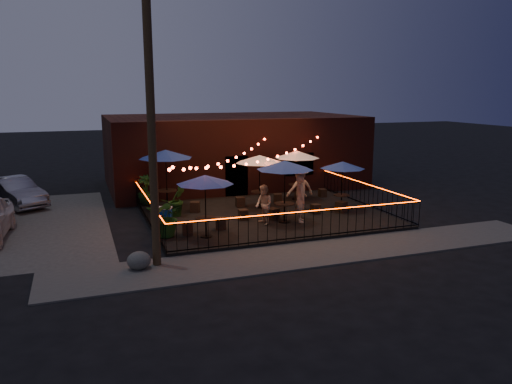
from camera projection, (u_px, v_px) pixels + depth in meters
ground at (283, 229)px, 19.95m from camera, size 110.00×110.00×0.00m
patio at (265, 215)px, 21.78m from camera, size 10.00×8.00×0.15m
sidewalk at (320, 253)px, 16.95m from camera, size 18.00×2.50×0.05m
brick_building at (232, 150)px, 29.09m from camera, size 14.00×8.00×4.00m
utility_pole at (152, 139)px, 14.95m from camera, size 0.26×0.26×8.00m
fence_front at (304, 225)px, 17.98m from camera, size 10.00×0.04×1.04m
fence_left at (149, 212)px, 19.99m from camera, size 0.04×8.00×1.04m
fence_right at (364, 194)px, 23.33m from camera, size 0.04×8.00×1.04m
festoon_lights at (245, 162)px, 20.67m from camera, size 10.02×8.72×1.32m
cafe_table_0 at (205, 180)px, 17.93m from camera, size 2.77×2.77×2.31m
cafe_table_1 at (166, 155)px, 22.36m from camera, size 2.59×2.59×2.68m
cafe_table_2 at (285, 166)px, 19.93m from camera, size 2.84×2.84×2.54m
cafe_table_3 at (260, 160)px, 22.53m from camera, size 2.49×2.49×2.42m
cafe_table_4 at (343, 166)px, 22.15m from camera, size 2.51×2.51×2.19m
cafe_table_5 at (297, 155)px, 24.25m from camera, size 2.74×2.74×2.41m
bistro_chair_0 at (188, 229)px, 18.61m from camera, size 0.46×0.46×0.45m
bistro_chair_1 at (221, 223)px, 19.34m from camera, size 0.45×0.45×0.46m
bistro_chair_2 at (172, 207)px, 22.11m from camera, size 0.41×0.41×0.45m
bistro_chair_3 at (195, 207)px, 22.04m from camera, size 0.51×0.51×0.47m
bistro_chair_4 at (243, 215)px, 20.71m from camera, size 0.41×0.41×0.44m
bistro_chair_5 at (273, 214)px, 20.79m from camera, size 0.51×0.51×0.47m
bistro_chair_6 at (240, 202)px, 23.02m from camera, size 0.40×0.40×0.45m
bistro_chair_7 at (278, 198)px, 23.84m from camera, size 0.45×0.45×0.44m
bistro_chair_8 at (315, 209)px, 21.77m from camera, size 0.39×0.39×0.42m
bistro_chair_9 at (341, 207)px, 22.01m from camera, size 0.53×0.53×0.48m
bistro_chair_10 at (299, 196)px, 24.35m from camera, size 0.38×0.38×0.43m
bistro_chair_11 at (322, 193)px, 25.18m from camera, size 0.35×0.35×0.40m
patron_a at (301, 199)px, 20.30m from camera, size 0.68×0.82×1.94m
patron_b at (264, 205)px, 19.94m from camera, size 0.71×0.85×1.60m
patron_c at (300, 188)px, 22.35m from camera, size 1.30×0.78×1.97m
potted_shrub_a at (167, 216)px, 18.26m from camera, size 1.68×1.57×1.51m
potted_shrub_b at (177, 199)px, 21.29m from camera, size 0.92×0.81×1.43m
potted_shrub_c at (146, 190)px, 23.39m from camera, size 0.86×0.86×1.40m
cooler at (164, 217)px, 19.55m from camera, size 0.73×0.63×0.81m
boulder at (139, 260)px, 15.31m from camera, size 1.01×0.95×0.63m
car_silver at (14, 192)px, 23.67m from camera, size 3.35×4.40×1.39m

